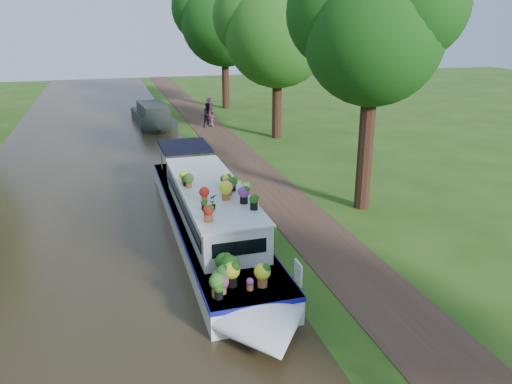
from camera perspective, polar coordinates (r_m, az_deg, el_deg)
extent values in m
plane|color=#264A12|center=(15.33, 4.54, -7.05)|extent=(100.00, 100.00, 0.00)
cube|color=black|center=(14.49, -18.56, -9.67)|extent=(10.00, 100.00, 0.02)
cube|color=#412B1E|center=(15.76, 8.64, -6.39)|extent=(2.20, 100.00, 0.03)
cube|color=white|center=(16.72, -5.65, -3.28)|extent=(2.20, 12.00, 0.75)
cube|color=#101193|center=(16.60, -5.68, -2.28)|extent=(2.24, 12.04, 0.12)
cube|color=white|center=(15.66, -5.18, -1.32)|extent=(1.80, 7.00, 1.05)
cube|color=white|center=(15.48, -5.24, 0.61)|extent=(1.90, 7.10, 0.06)
cube|color=black|center=(15.82, -1.96, -0.74)|extent=(0.03, 6.40, 0.38)
cube|color=black|center=(15.50, -8.49, -1.39)|extent=(0.03, 6.40, 0.38)
cube|color=black|center=(20.29, -8.17, 5.20)|extent=(1.90, 2.40, 0.10)
cube|color=white|center=(12.01, 4.85, -9.18)|extent=(0.04, 0.45, 0.55)
imported|color=#1D4F15|center=(13.51, -4.90, -1.08)|extent=(0.28, 0.24, 0.44)
imported|color=#1D4F15|center=(14.78, -3.16, 0.74)|extent=(0.30, 0.30, 0.43)
cylinder|color=black|center=(18.66, 12.39, 4.83)|extent=(0.56, 0.56, 4.55)
sphere|color=#0F380E|center=(18.11, 13.31, 17.04)|extent=(4.80, 4.80, 4.80)
sphere|color=#0F380E|center=(17.99, 17.58, 19.74)|extent=(3.60, 3.60, 3.60)
sphere|color=#0F380E|center=(18.46, 9.74, 19.53)|extent=(3.84, 3.84, 3.84)
cylinder|color=black|center=(29.78, 2.40, 9.85)|extent=(0.56, 0.56, 3.85)
sphere|color=#1D4F15|center=(29.40, 2.52, 17.62)|extent=(6.00, 6.00, 6.00)
sphere|color=#1D4F15|center=(28.96, 5.56, 19.90)|extent=(4.50, 4.50, 4.50)
sphere|color=#1D4F15|center=(30.07, -0.15, 19.38)|extent=(4.80, 4.80, 4.80)
cylinder|color=black|center=(40.10, -3.50, 12.51)|extent=(0.56, 0.56, 4.20)
sphere|color=#0F380E|center=(39.83, -3.63, 18.82)|extent=(6.60, 6.60, 6.60)
sphere|color=#0F380E|center=(39.21, -1.32, 20.78)|extent=(4.95, 4.95, 4.95)
sphere|color=#0F380E|center=(40.72, -5.75, 20.17)|extent=(5.28, 5.28, 5.28)
cube|color=black|center=(35.01, -11.70, 8.25)|extent=(2.55, 6.53, 0.64)
cube|color=black|center=(34.36, -11.69, 9.23)|extent=(1.90, 3.85, 0.74)
imported|color=#C35074|center=(33.26, -5.32, 9.15)|extent=(0.75, 0.53, 1.93)
imported|color=black|center=(33.02, -5.47, 8.77)|extent=(0.94, 0.84, 1.58)
imported|color=#34641E|center=(18.88, -1.27, -1.06)|extent=(0.42, 0.37, 0.44)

